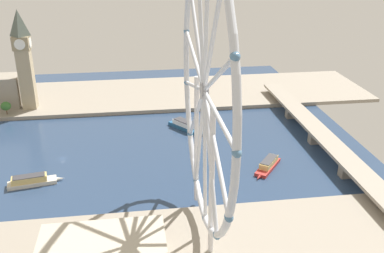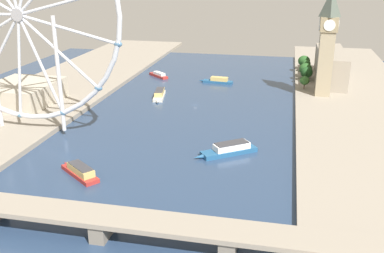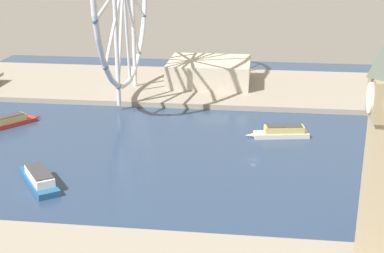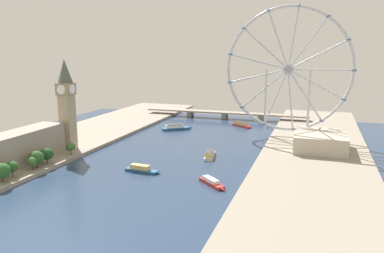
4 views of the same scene
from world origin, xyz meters
The scene contains 8 objects.
ground_plane centered at (0.00, 0.00, 0.00)m, with size 404.52×404.52×0.00m, color navy.
riverbank_left centered at (-117.26, 0.00, 1.50)m, with size 90.00×520.00×3.00m, color gray.
clock_tower centered at (-92.10, -36.22, 44.15)m, with size 13.52×13.52×79.31m.
ferris_wheel centered at (86.68, 77.99, 70.49)m, with size 125.39×3.20×130.25m.
river_bridge centered at (0.00, 173.82, 7.22)m, with size 216.52×14.86×9.19m.
tour_boat_0 centered at (31.38, 128.05, 2.44)m, with size 27.61×22.69×5.83m.
tour_boat_1 centered at (-36.44, 85.68, 2.64)m, with size 33.07×26.22×6.41m.
tour_boat_4 centered at (31.75, -13.11, 2.57)m, with size 11.98×32.14×6.01m.
Camera 1 is at (266.43, 47.43, 131.32)m, focal length 41.61 mm.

